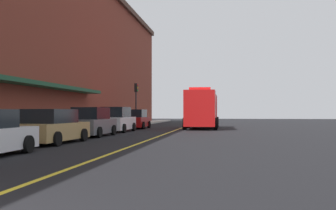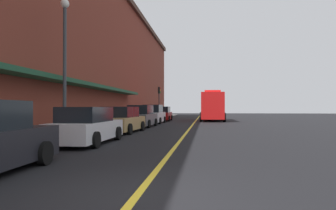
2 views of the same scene
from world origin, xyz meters
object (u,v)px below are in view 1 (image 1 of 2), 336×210
object	(u,v)px
parked_car_2	(52,127)
parked_car_4	(117,120)
fire_truck	(202,110)
parking_meter_2	(84,118)
parking_meter_1	(98,118)
parking_meter_3	(111,117)
parked_car_3	(92,123)
traffic_light_near	(136,96)
parking_meter_0	(75,119)
parked_car_5	(136,120)

from	to	relation	value
parked_car_2	parked_car_4	distance (m)	10.95
fire_truck	parking_meter_2	bearing A→B (deg)	-36.30
parking_meter_1	parking_meter_3	bearing A→B (deg)	90.00
parked_car_3	parking_meter_1	size ratio (longest dim) A/B	3.25
fire_truck	parking_meter_3	distance (m)	8.07
parked_car_3	traffic_light_near	size ratio (longest dim) A/B	1.01
parked_car_4	traffic_light_near	xyz separation A→B (m)	(-1.30, 12.00, 2.30)
parking_meter_2	parked_car_3	bearing A→B (deg)	-58.79
parked_car_3	parking_meter_0	bearing A→B (deg)	60.87
parked_car_4	parking_meter_1	size ratio (longest dim) A/B	3.41
parked_car_2	fire_truck	bearing A→B (deg)	-16.48
parked_car_2	traffic_light_near	world-z (taller)	traffic_light_near
parked_car_2	traffic_light_near	xyz separation A→B (m)	(-1.26, 22.95, 2.40)
parked_car_2	parked_car_4	size ratio (longest dim) A/B	1.05
parked_car_3	parked_car_4	size ratio (longest dim) A/B	0.95
parking_meter_0	parking_meter_1	xyz separation A→B (m)	(0.00, 4.47, 0.00)
parked_car_3	parking_meter_2	world-z (taller)	parked_car_3
parking_meter_2	parking_meter_3	xyz separation A→B (m)	(0.00, 6.46, 0.00)
parked_car_5	fire_truck	size ratio (longest dim) A/B	0.54
parked_car_5	parking_meter_3	size ratio (longest dim) A/B	3.31
parked_car_2	parking_meter_3	size ratio (longest dim) A/B	3.60
fire_truck	traffic_light_near	world-z (taller)	traffic_light_near
parked_car_2	parked_car_5	world-z (taller)	parked_car_5
parked_car_2	parked_car_3	bearing A→B (deg)	1.68
fire_truck	traffic_light_near	distance (m)	9.07
parked_car_2	parked_car_3	world-z (taller)	parked_car_3
parked_car_3	parked_car_4	world-z (taller)	parked_car_4
parked_car_5	parking_meter_3	xyz separation A→B (m)	(-1.44, -2.71, 0.27)
parking_meter_1	traffic_light_near	size ratio (longest dim) A/B	0.31
parking_meter_1	parking_meter_2	world-z (taller)	same
parked_car_2	parked_car_5	size ratio (longest dim) A/B	1.09
parking_meter_3	parking_meter_0	bearing A→B (deg)	-90.00
parked_car_4	parked_car_5	size ratio (longest dim) A/B	1.03
parking_meter_3	parked_car_5	bearing A→B (deg)	62.09
parking_meter_2	parked_car_2	bearing A→B (deg)	-80.27
parked_car_5	parked_car_2	bearing A→B (deg)	179.25
parked_car_5	parking_meter_1	size ratio (longest dim) A/B	3.31
parked_car_5	fire_truck	xyz separation A→B (m)	(5.83, 0.76, 0.86)
parking_meter_0	traffic_light_near	bearing A→B (deg)	89.79
traffic_light_near	parked_car_2	bearing A→B (deg)	-86.86
parking_meter_3	parking_meter_2	bearing A→B (deg)	-90.00
parking_meter_0	parked_car_2	bearing A→B (deg)	-78.08
parked_car_4	parking_meter_3	distance (m)	3.49
parked_car_4	parking_meter_1	distance (m)	1.39
fire_truck	parking_meter_0	distance (m)	13.52
fire_truck	parking_meter_1	xyz separation A→B (m)	(-7.26, -6.92, -0.59)
parked_car_2	parked_car_4	bearing A→B (deg)	1.94
parked_car_3	parking_meter_3	distance (m)	8.82
parked_car_3	parking_meter_2	xyz separation A→B (m)	(-1.36, 2.25, 0.24)
parked_car_5	parking_meter_2	world-z (taller)	parked_car_5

